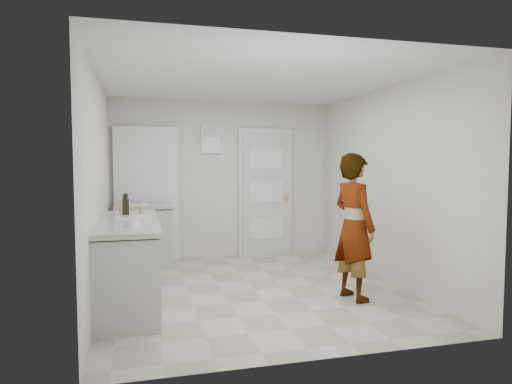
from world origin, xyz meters
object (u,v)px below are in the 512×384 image
object	(u,v)px
person	(354,227)
egg_bowl	(132,224)
spice_jar	(141,210)
oil_cruet_a	(126,206)
oil_cruet_b	(125,206)
cake_mix_box	(124,207)
baking_dish	(131,219)

from	to	relation	value
person	egg_bowl	size ratio (longest dim) A/B	11.61
spice_jar	oil_cruet_a	distance (m)	0.50
oil_cruet_a	oil_cruet_b	bearing A→B (deg)	95.10
cake_mix_box	oil_cruet_b	distance (m)	0.18
person	cake_mix_box	size ratio (longest dim) A/B	9.17
person	oil_cruet_a	xyz separation A→B (m)	(-2.47, 0.54, 0.24)
oil_cruet_a	cake_mix_box	bearing A→B (deg)	93.70
oil_cruet_a	person	bearing A→B (deg)	-12.41
cake_mix_box	oil_cruet_b	world-z (taller)	oil_cruet_b
spice_jar	oil_cruet_b	distance (m)	0.32
spice_jar	egg_bowl	world-z (taller)	spice_jar
oil_cruet_b	baking_dish	bearing A→B (deg)	-81.11
baking_dish	egg_bowl	bearing A→B (deg)	-88.48
egg_bowl	baking_dish	bearing A→B (deg)	91.52
cake_mix_box	person	bearing A→B (deg)	-3.85
cake_mix_box	oil_cruet_b	bearing A→B (deg)	-71.23
spice_jar	baking_dish	bearing A→B (deg)	-98.61
egg_bowl	spice_jar	bearing A→B (deg)	84.75
person	cake_mix_box	xyz separation A→B (m)	(-2.50, 0.94, 0.19)
cake_mix_box	oil_cruet_b	size ratio (longest dim) A/B	0.75
person	oil_cruet_b	bearing A→B (deg)	60.17
spice_jar	egg_bowl	size ratio (longest dim) A/B	0.58
person	oil_cruet_b	xyz separation A→B (m)	(-2.49, 0.76, 0.22)
spice_jar	egg_bowl	bearing A→B (deg)	-95.25
cake_mix_box	baking_dish	distance (m)	0.67
cake_mix_box	oil_cruet_a	world-z (taller)	oil_cruet_a
baking_dish	person	bearing A→B (deg)	-6.49
person	spice_jar	xyz separation A→B (m)	(-2.30, 1.00, 0.14)
spice_jar	oil_cruet_a	bearing A→B (deg)	-109.87
person	egg_bowl	distance (m)	2.41
cake_mix_box	baking_dish	size ratio (longest dim) A/B	0.54
cake_mix_box	baking_dish	bearing A→B (deg)	-66.25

